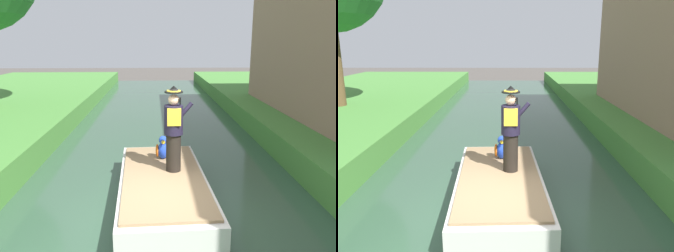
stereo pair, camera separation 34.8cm
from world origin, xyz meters
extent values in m
plane|color=#4C4742|center=(0.00, 0.00, 0.00)|extent=(80.00, 80.00, 0.00)
cube|color=#33513D|center=(0.00, 0.00, 0.05)|extent=(6.64, 48.00, 0.10)
cube|color=silver|center=(0.00, 1.00, 0.38)|extent=(1.99, 4.28, 0.56)
cube|color=#997A56|center=(0.00, 1.00, 0.69)|extent=(1.83, 3.93, 0.05)
cylinder|color=black|center=(0.23, 1.25, 1.12)|extent=(0.32, 0.32, 0.82)
cylinder|color=black|center=(0.23, 1.25, 1.84)|extent=(0.40, 0.40, 0.62)
cube|color=gold|center=(0.23, 1.06, 1.94)|extent=(0.28, 0.06, 0.36)
sphere|color=#DBA884|center=(0.23, 1.25, 2.27)|extent=(0.23, 0.23, 0.23)
cylinder|color=black|center=(0.23, 1.25, 2.43)|extent=(0.38, 0.38, 0.03)
cone|color=black|center=(0.23, 1.25, 2.50)|extent=(0.26, 0.26, 0.12)
cylinder|color=gold|center=(0.23, 1.25, 2.46)|extent=(0.29, 0.29, 0.02)
cylinder|color=black|center=(0.45, 1.21, 2.02)|extent=(0.38, 0.09, 0.43)
cube|color=black|center=(0.36, 1.19, 2.26)|extent=(0.03, 0.08, 0.15)
ellipsoid|color=blue|center=(0.03, 2.02, 0.91)|extent=(0.26, 0.32, 0.40)
sphere|color=blue|center=(0.03, 1.98, 1.18)|extent=(0.20, 0.20, 0.20)
cone|color=yellow|center=(0.03, 1.88, 1.17)|extent=(0.09, 0.09, 0.09)
ellipsoid|color=orange|center=(-0.11, 2.02, 0.91)|extent=(0.08, 0.20, 0.32)
ellipsoid|color=orange|center=(0.17, 2.02, 0.91)|extent=(0.08, 0.20, 0.32)
camera|label=1|loc=(-0.16, -5.60, 3.44)|focal=35.85mm
camera|label=2|loc=(0.18, -5.61, 3.44)|focal=35.85mm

